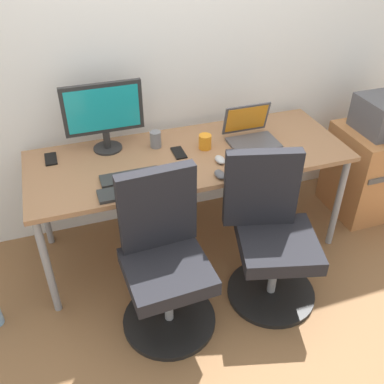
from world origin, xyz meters
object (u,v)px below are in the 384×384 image
at_px(desktop_monitor, 103,113).
at_px(office_chair_left, 164,262).
at_px(open_laptop, 251,133).
at_px(side_cabinet, 372,170).
at_px(coffee_mug, 205,142).
at_px(office_chair_right, 271,237).

bearing_deg(desktop_monitor, office_chair_left, -79.65).
distance_m(desktop_monitor, open_laptop, 0.94).
bearing_deg(open_laptop, side_cabinet, -4.01).
bearing_deg(desktop_monitor, coffee_mug, -17.55).
bearing_deg(open_laptop, desktop_monitor, 168.51).
xyz_separation_m(office_chair_right, desktop_monitor, (-0.78, 0.78, 0.55)).
bearing_deg(office_chair_right, office_chair_left, 179.82).
distance_m(desktop_monitor, coffee_mug, 0.65).
relative_size(office_chair_left, office_chair_right, 1.00).
bearing_deg(open_laptop, coffee_mug, -179.56).
relative_size(side_cabinet, coffee_mug, 7.33).
distance_m(office_chair_left, desktop_monitor, 0.97).
bearing_deg(side_cabinet, office_chair_left, -163.32).
height_order(office_chair_left, side_cabinet, office_chair_left).
bearing_deg(coffee_mug, office_chair_left, -126.64).
bearing_deg(office_chair_right, side_cabinet, 25.30).
height_order(office_chair_right, coffee_mug, office_chair_right).
bearing_deg(office_chair_right, open_laptop, 78.98).
distance_m(office_chair_right, side_cabinet, 1.24).
relative_size(office_chair_right, open_laptop, 3.03).
height_order(desktop_monitor, open_laptop, desktop_monitor).
height_order(open_laptop, coffee_mug, open_laptop).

